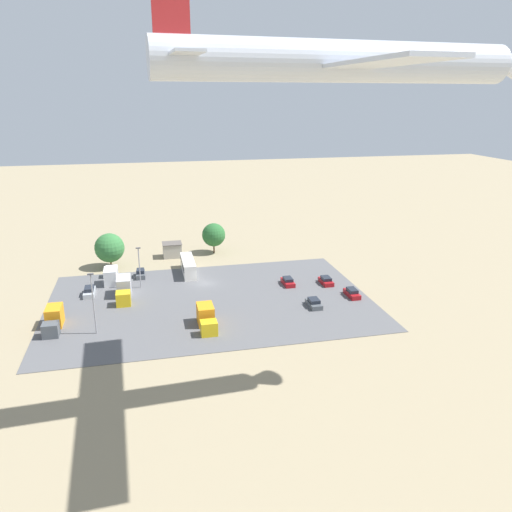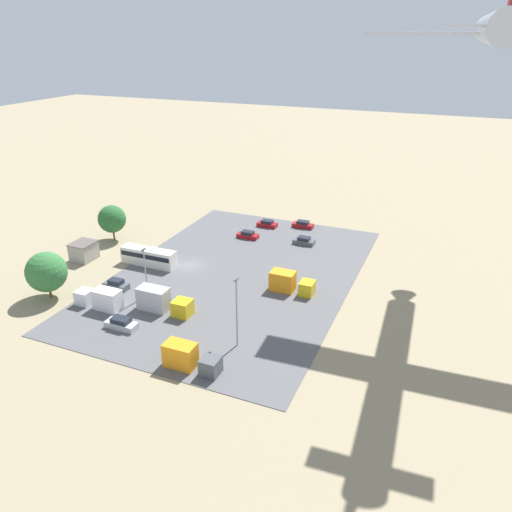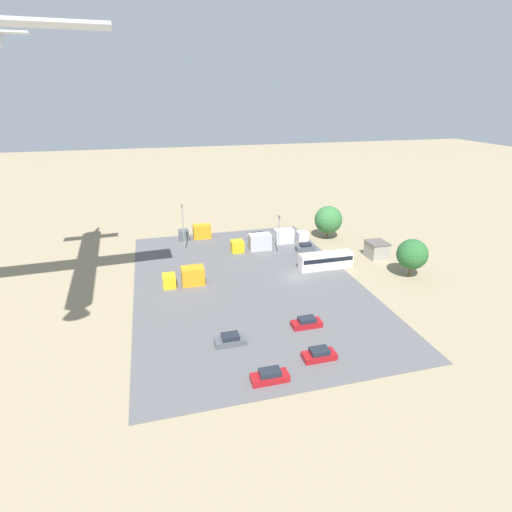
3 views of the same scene
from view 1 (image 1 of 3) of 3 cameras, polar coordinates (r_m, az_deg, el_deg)
name	(u,v)px [view 1 (image 1 of 3)]	position (r m, az deg, el deg)	size (l,w,h in m)	color
ground_plane	(204,284)	(98.95, -5.93, -3.18)	(400.00, 400.00, 0.00)	gray
parking_lot_surface	(211,301)	(90.53, -5.21, -5.16)	(57.07, 38.33, 0.08)	#565659
shed_building	(172,250)	(116.13, -9.56, 0.70)	(4.38, 3.89, 3.31)	#9E998E
bus	(188,266)	(104.59, -7.76, -1.09)	(2.46, 10.32, 3.05)	silver
parked_car_0	(314,303)	(88.21, 6.64, -5.38)	(1.98, 4.13, 1.45)	#4C5156
parked_car_1	(326,281)	(98.96, 8.00, -2.84)	(1.91, 4.20, 1.44)	maroon
parked_car_2	(352,293)	(93.66, 10.92, -4.18)	(1.77, 4.42, 1.49)	maroon
parked_car_3	(89,292)	(97.53, -18.50, -3.89)	(1.92, 4.66, 1.59)	#ADB2B7
parked_car_4	(141,274)	(104.36, -13.05, -1.99)	(1.77, 4.07, 1.64)	#4C5156
parked_car_5	(288,282)	(97.82, 3.67, -2.94)	(1.85, 4.30, 1.43)	maroon
parked_truck_0	(53,320)	(85.67, -22.14, -6.76)	(2.40, 7.27, 3.13)	#4C5156
parked_truck_1	(206,318)	(80.38, -5.69, -7.07)	(2.56, 7.11, 3.15)	gold
parked_truck_2	(111,275)	(102.83, -16.25, -2.11)	(2.35, 7.52, 3.11)	silver
parked_truck_3	(124,289)	(94.24, -14.87, -3.71)	(2.50, 8.54, 3.43)	gold
tree_near_shed	(110,248)	(111.00, -16.40, 0.90)	(6.25, 6.25, 7.53)	brown
tree_apron_mid	(214,235)	(117.14, -4.86, 2.42)	(5.45, 5.45, 7.12)	brown
light_pole_lot_centre	(93,301)	(80.06, -18.11, -4.95)	(0.90, 0.28, 9.87)	gray
light_pole_lot_edge	(139,266)	(97.49, -13.18, -1.07)	(0.90, 0.28, 8.02)	gray
airplane	(353,62)	(53.58, 11.02, 20.97)	(40.42, 33.40, 9.53)	silver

